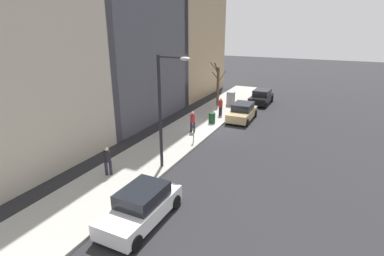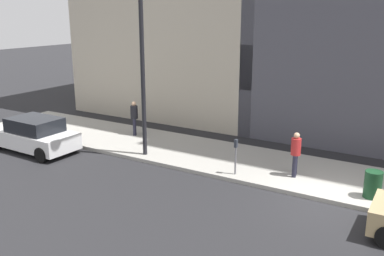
{
  "view_description": "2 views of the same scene",
  "coord_description": "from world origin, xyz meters",
  "views": [
    {
      "loc": [
        -7.96,
        21.86,
        8.12
      ],
      "look_at": [
        0.25,
        4.42,
        1.47
      ],
      "focal_mm": 28.0,
      "sensor_mm": 36.0,
      "label": 1
    },
    {
      "loc": [
        -13.12,
        -2.62,
        6.02
      ],
      "look_at": [
        0.04,
        5.36,
        1.8
      ],
      "focal_mm": 40.0,
      "sensor_mm": 36.0,
      "label": 2
    }
  ],
  "objects": [
    {
      "name": "ground_plane",
      "position": [
        0.0,
        0.0,
        0.0
      ],
      "size": [
        120.0,
        120.0,
        0.0
      ],
      "primitive_type": "plane",
      "color": "#232326"
    },
    {
      "name": "sidewalk",
      "position": [
        2.0,
        0.0,
        0.07
      ],
      "size": [
        4.0,
        36.0,
        0.15
      ],
      "primitive_type": "cube",
      "color": "#9E9B93",
      "rests_on": "ground"
    },
    {
      "name": "parked_car_black",
      "position": [
        -1.26,
        -10.02,
        0.74
      ],
      "size": [
        1.98,
        4.23,
        1.52
      ],
      "rotation": [
        0.0,
        0.0,
        -0.01
      ],
      "color": "black",
      "rests_on": "ground"
    },
    {
      "name": "parked_car_tan",
      "position": [
        -1.05,
        -3.41,
        0.74
      ],
      "size": [
        1.96,
        4.22,
        1.52
      ],
      "rotation": [
        0.0,
        0.0,
        0.01
      ],
      "color": "tan",
      "rests_on": "ground"
    },
    {
      "name": "parked_car_white",
      "position": [
        -1.26,
        12.76,
        0.74
      ],
      "size": [
        1.97,
        4.23,
        1.52
      ],
      "rotation": [
        0.0,
        0.0,
        -0.01
      ],
      "color": "white",
      "rests_on": "ground"
    },
    {
      "name": "parking_meter",
      "position": [
        0.45,
        3.73,
        0.98
      ],
      "size": [
        0.14,
        0.1,
        1.35
      ],
      "color": "slate",
      "rests_on": "sidewalk"
    },
    {
      "name": "utility_box",
      "position": [
        1.3,
        -7.26,
        0.85
      ],
      "size": [
        0.83,
        0.61,
        1.43
      ],
      "color": "#A8A399",
      "rests_on": "sidewalk"
    },
    {
      "name": "streetlamp",
      "position": [
        0.28,
        7.99,
        4.02
      ],
      "size": [
        1.97,
        0.32,
        6.5
      ],
      "color": "black",
      "rests_on": "sidewalk"
    },
    {
      "name": "bare_tree",
      "position": [
        2.62,
        -6.87,
        2.31
      ],
      "size": [
        1.43,
        2.21,
        4.58
      ],
      "color": "brown",
      "rests_on": "sidewalk"
    },
    {
      "name": "trash_bin",
      "position": [
        0.9,
        -0.97,
        0.6
      ],
      "size": [
        0.56,
        0.56,
        0.9
      ],
      "primitive_type": "cylinder",
      "color": "#14381E",
      "rests_on": "sidewalk"
    },
    {
      "name": "pedestrian_near_meter",
      "position": [
        1.02,
        -3.41,
        1.09
      ],
      "size": [
        0.36,
        0.39,
        1.66
      ],
      "rotation": [
        0.0,
        0.0,
        4.4
      ],
      "color": "#1E1E2D",
      "rests_on": "sidewalk"
    },
    {
      "name": "pedestrian_midblock",
      "position": [
        1.42,
        1.79,
        1.09
      ],
      "size": [
        0.4,
        0.36,
        1.66
      ],
      "rotation": [
        0.0,
        0.0,
        0.19
      ],
      "color": "#1E1E2D",
      "rests_on": "sidewalk"
    },
    {
      "name": "pedestrian_far_corner",
      "position": [
        2.67,
        10.24,
        1.09
      ],
      "size": [
        0.36,
        0.36,
        1.66
      ],
      "rotation": [
        0.0,
        0.0,
        3.8
      ],
      "color": "#1E1E2D",
      "rests_on": "sidewalk"
    }
  ]
}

